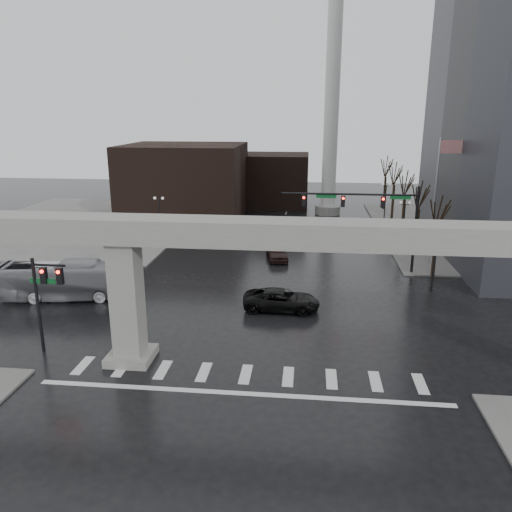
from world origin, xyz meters
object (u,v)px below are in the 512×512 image
object	(u,v)px
signal_mast_arm	(373,210)
city_bus	(65,280)
pickup_truck	(281,300)
far_car	(277,251)

from	to	relation	value
signal_mast_arm	city_bus	distance (m)	26.72
signal_mast_arm	city_bus	size ratio (longest dim) A/B	1.12
pickup_truck	city_bus	distance (m)	17.08
signal_mast_arm	far_car	distance (m)	10.62
pickup_truck	far_car	world-z (taller)	far_car
signal_mast_arm	pickup_truck	xyz separation A→B (m)	(-7.54, -10.06, -5.04)
city_bus	far_car	bearing A→B (deg)	-60.27
pickup_truck	far_car	xyz separation A→B (m)	(-1.23, 13.31, 0.02)
signal_mast_arm	far_car	world-z (taller)	signal_mast_arm
signal_mast_arm	city_bus	bearing A→B (deg)	-158.92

